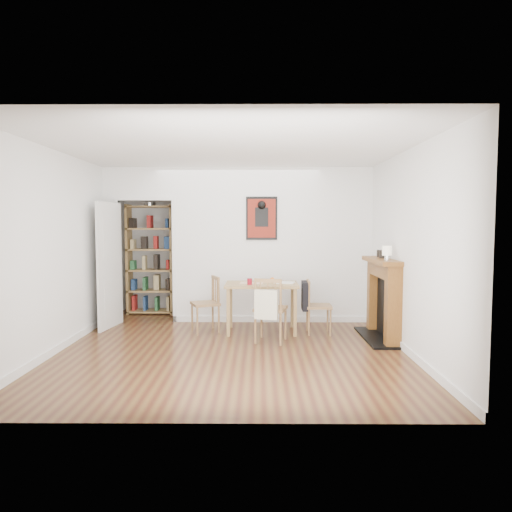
{
  "coord_description": "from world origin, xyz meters",
  "views": [
    {
      "loc": [
        0.36,
        -6.27,
        1.65
      ],
      "look_at": [
        0.31,
        0.6,
        1.17
      ],
      "focal_mm": 32.0,
      "sensor_mm": 36.0,
      "label": 1
    }
  ],
  "objects_px": {
    "dining_table": "(262,289)",
    "red_glass": "(250,281)",
    "fireplace": "(384,296)",
    "chair_left": "(205,304)",
    "ceramic_jar_a": "(382,254)",
    "bookshelf": "(151,260)",
    "chair_right": "(317,306)",
    "mantel_lamp": "(387,252)",
    "orange_fruit": "(272,280)",
    "notebook": "(285,283)",
    "chair_front": "(270,309)",
    "ceramic_jar_b": "(380,253)"
  },
  "relations": [
    {
      "from": "fireplace",
      "to": "orange_fruit",
      "type": "relative_size",
      "value": 16.89
    },
    {
      "from": "ceramic_jar_a",
      "to": "ceramic_jar_b",
      "type": "bearing_deg",
      "value": 84.08
    },
    {
      "from": "chair_left",
      "to": "fireplace",
      "type": "relative_size",
      "value": 0.69
    },
    {
      "from": "ceramic_jar_b",
      "to": "chair_front",
      "type": "bearing_deg",
      "value": -161.54
    },
    {
      "from": "chair_right",
      "to": "ceramic_jar_a",
      "type": "height_order",
      "value": "ceramic_jar_a"
    },
    {
      "from": "dining_table",
      "to": "chair_front",
      "type": "relative_size",
      "value": 1.2
    },
    {
      "from": "fireplace",
      "to": "ceramic_jar_b",
      "type": "relative_size",
      "value": 11.56
    },
    {
      "from": "chair_right",
      "to": "ceramic_jar_a",
      "type": "xyz_separation_m",
      "value": [
        0.91,
        -0.19,
        0.79
      ]
    },
    {
      "from": "ceramic_jar_a",
      "to": "ceramic_jar_b",
      "type": "relative_size",
      "value": 1.07
    },
    {
      "from": "fireplace",
      "to": "mantel_lamp",
      "type": "distance_m",
      "value": 0.76
    },
    {
      "from": "chair_left",
      "to": "ceramic_jar_a",
      "type": "distance_m",
      "value": 2.75
    },
    {
      "from": "chair_front",
      "to": "red_glass",
      "type": "bearing_deg",
      "value": 124.41
    },
    {
      "from": "red_glass",
      "to": "ceramic_jar_b",
      "type": "distance_m",
      "value": 2.01
    },
    {
      "from": "chair_right",
      "to": "mantel_lamp",
      "type": "distance_m",
      "value": 1.37
    },
    {
      "from": "bookshelf",
      "to": "mantel_lamp",
      "type": "xyz_separation_m",
      "value": [
        3.73,
        -2.21,
        0.29
      ]
    },
    {
      "from": "red_glass",
      "to": "orange_fruit",
      "type": "distance_m",
      "value": 0.46
    },
    {
      "from": "ceramic_jar_a",
      "to": "chair_left",
      "type": "bearing_deg",
      "value": 173.65
    },
    {
      "from": "mantel_lamp",
      "to": "bookshelf",
      "type": "bearing_deg",
      "value": 149.37
    },
    {
      "from": "chair_left",
      "to": "ceramic_jar_b",
      "type": "bearing_deg",
      "value": -0.72
    },
    {
      "from": "mantel_lamp",
      "to": "ceramic_jar_a",
      "type": "height_order",
      "value": "mantel_lamp"
    },
    {
      "from": "chair_front",
      "to": "bookshelf",
      "type": "bearing_deg",
      "value": 136.41
    },
    {
      "from": "notebook",
      "to": "ceramic_jar_a",
      "type": "relative_size",
      "value": 2.55
    },
    {
      "from": "fireplace",
      "to": "mantel_lamp",
      "type": "bearing_deg",
      "value": -100.94
    },
    {
      "from": "chair_right",
      "to": "notebook",
      "type": "distance_m",
      "value": 0.61
    },
    {
      "from": "chair_right",
      "to": "bookshelf",
      "type": "bearing_deg",
      "value": 151.45
    },
    {
      "from": "chair_right",
      "to": "mantel_lamp",
      "type": "height_order",
      "value": "mantel_lamp"
    },
    {
      "from": "chair_front",
      "to": "fireplace",
      "type": "height_order",
      "value": "fireplace"
    },
    {
      "from": "chair_left",
      "to": "fireplace",
      "type": "bearing_deg",
      "value": -8.16
    },
    {
      "from": "dining_table",
      "to": "bookshelf",
      "type": "height_order",
      "value": "bookshelf"
    },
    {
      "from": "chair_right",
      "to": "notebook",
      "type": "xyz_separation_m",
      "value": [
        -0.49,
        0.14,
        0.33
      ]
    },
    {
      "from": "fireplace",
      "to": "red_glass",
      "type": "relative_size",
      "value": 13.07
    },
    {
      "from": "chair_left",
      "to": "orange_fruit",
      "type": "distance_m",
      "value": 1.1
    },
    {
      "from": "chair_front",
      "to": "fireplace",
      "type": "xyz_separation_m",
      "value": [
        1.64,
        0.21,
        0.15
      ]
    },
    {
      "from": "red_glass",
      "to": "bookshelf",
      "type": "bearing_deg",
      "value": 138.99
    },
    {
      "from": "chair_right",
      "to": "ceramic_jar_b",
      "type": "xyz_separation_m",
      "value": [
        0.94,
        0.06,
        0.79
      ]
    },
    {
      "from": "orange_fruit",
      "to": "ceramic_jar_b",
      "type": "bearing_deg",
      "value": -6.65
    },
    {
      "from": "dining_table",
      "to": "chair_left",
      "type": "distance_m",
      "value": 0.89
    },
    {
      "from": "bookshelf",
      "to": "chair_right",
      "type": "bearing_deg",
      "value": -28.55
    },
    {
      "from": "dining_table",
      "to": "red_glass",
      "type": "distance_m",
      "value": 0.27
    },
    {
      "from": "chair_right",
      "to": "ceramic_jar_a",
      "type": "bearing_deg",
      "value": -11.98
    },
    {
      "from": "fireplace",
      "to": "ceramic_jar_b",
      "type": "distance_m",
      "value": 0.69
    },
    {
      "from": "ceramic_jar_b",
      "to": "chair_left",
      "type": "bearing_deg",
      "value": 179.28
    },
    {
      "from": "dining_table",
      "to": "ceramic_jar_a",
      "type": "xyz_separation_m",
      "value": [
        1.75,
        -0.3,
        0.56
      ]
    },
    {
      "from": "fireplace",
      "to": "red_glass",
      "type": "height_order",
      "value": "fireplace"
    },
    {
      "from": "chair_front",
      "to": "red_glass",
      "type": "height_order",
      "value": "chair_front"
    },
    {
      "from": "bookshelf",
      "to": "red_glass",
      "type": "relative_size",
      "value": 21.06
    },
    {
      "from": "dining_table",
      "to": "fireplace",
      "type": "xyz_separation_m",
      "value": [
        1.76,
        -0.38,
        -0.05
      ]
    },
    {
      "from": "ceramic_jar_b",
      "to": "mantel_lamp",
      "type": "bearing_deg",
      "value": -97.15
    },
    {
      "from": "ceramic_jar_a",
      "to": "dining_table",
      "type": "bearing_deg",
      "value": 170.33
    },
    {
      "from": "red_glass",
      "to": "ceramic_jar_a",
      "type": "bearing_deg",
      "value": -4.24
    }
  ]
}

